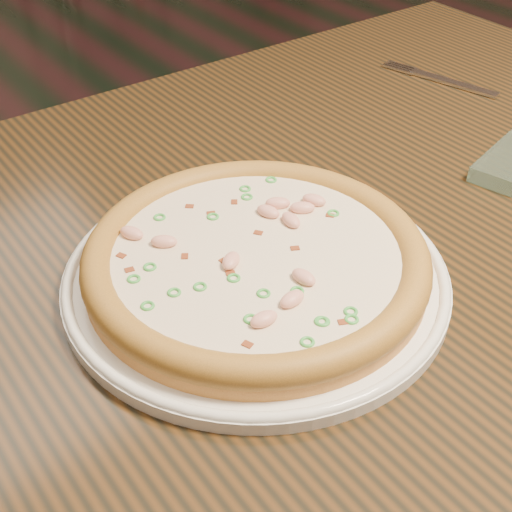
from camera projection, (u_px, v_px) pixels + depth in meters
hero_table at (316, 286)px, 0.80m from camera, size 1.20×0.80×0.75m
plate at (256, 275)px, 0.65m from camera, size 0.35×0.35×0.02m
pizza at (256, 259)px, 0.64m from camera, size 0.31×0.31×0.03m
fork at (443, 80)px, 1.00m from camera, size 0.06×0.17×0.00m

